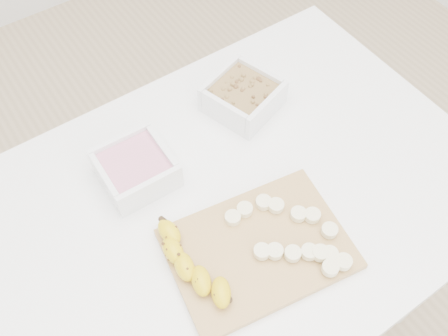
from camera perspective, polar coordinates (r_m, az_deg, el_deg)
ground at (r=1.65m, az=0.62°, el=-16.85°), size 3.50×3.50×0.00m
table at (r=1.04m, az=0.94°, el=-5.97°), size 1.00×0.70×0.75m
bowl_yogurt at (r=0.97m, az=-10.07°, el=-0.01°), size 0.14×0.14×0.06m
bowl_granola at (r=1.07m, az=2.18°, el=8.25°), size 0.17×0.17×0.06m
cutting_board at (r=0.90m, az=3.94°, el=-9.20°), size 0.34×0.27×0.01m
banana at (r=0.86m, az=-3.58°, el=-11.02°), size 0.07×0.19×0.03m
banana_slices at (r=0.90m, az=8.01°, el=-7.63°), size 0.16×0.21×0.02m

